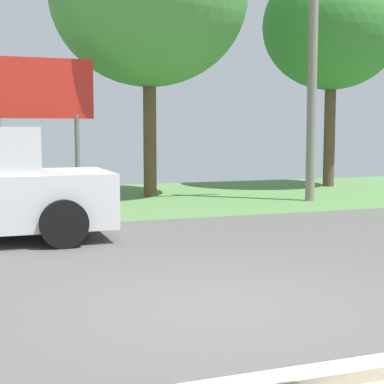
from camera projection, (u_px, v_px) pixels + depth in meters
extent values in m
cube|color=#565451|center=(163.00, 269.00, 8.10)|extent=(40.00, 8.00, 0.10)
cube|color=#568146|center=(75.00, 202.00, 15.60)|extent=(40.00, 8.00, 0.10)
cube|color=#B2AD9E|center=(322.00, 376.00, 4.34)|extent=(40.00, 0.24, 0.10)
cube|color=#2D3842|center=(33.00, 154.00, 10.00)|extent=(0.10, 1.70, 0.77)
cylinder|color=black|center=(49.00, 208.00, 11.16)|extent=(0.76, 0.28, 0.76)
cylinder|color=black|center=(64.00, 224.00, 9.29)|extent=(0.76, 0.28, 0.76)
cylinder|color=gray|center=(313.00, 57.00, 15.15)|extent=(0.24, 0.24, 7.33)
cylinder|color=slate|center=(78.00, 160.00, 14.33)|extent=(0.12, 0.12, 2.20)
cube|color=red|center=(37.00, 88.00, 13.86)|extent=(2.60, 0.10, 1.40)
cylinder|color=brown|center=(150.00, 129.00, 16.35)|extent=(0.36, 0.36, 3.72)
cylinder|color=brown|center=(330.00, 129.00, 19.32)|extent=(0.36, 0.36, 3.72)
ellipsoid|color=#387F33|center=(332.00, 26.00, 18.98)|extent=(4.41, 4.41, 4.01)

